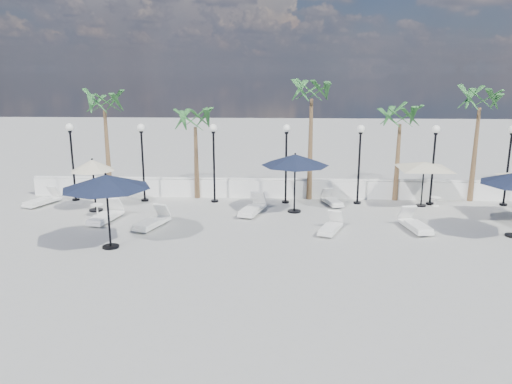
{
  "coord_description": "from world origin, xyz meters",
  "views": [
    {
      "loc": [
        -0.35,
        -17.23,
        6.4
      ],
      "look_at": [
        -1.27,
        2.57,
        1.5
      ],
      "focal_mm": 35.0,
      "sensor_mm": 36.0,
      "label": 1
    }
  ],
  "objects_px": {
    "lounger_0": "(106,216)",
    "lounger_1": "(42,200)",
    "lounger_2": "(152,221)",
    "parasol_navy_mid": "(295,160)",
    "parasol_cream_sq_a": "(424,162)",
    "lounger_4": "(332,200)",
    "lounger_5": "(253,208)",
    "lounger_3": "(331,227)",
    "parasol_navy_left": "(106,182)",
    "parasol_cream_small": "(93,166)",
    "lounger_6": "(415,224)"
  },
  "relations": [
    {
      "from": "lounger_5",
      "to": "parasol_cream_sq_a",
      "type": "xyz_separation_m",
      "value": [
        8.01,
        1.72,
        1.87
      ]
    },
    {
      "from": "lounger_3",
      "to": "lounger_4",
      "type": "xyz_separation_m",
      "value": [
        0.47,
        4.21,
        -0.01
      ]
    },
    {
      "from": "lounger_4",
      "to": "parasol_navy_left",
      "type": "relative_size",
      "value": 0.57
    },
    {
      "from": "lounger_6",
      "to": "parasol_cream_small",
      "type": "xyz_separation_m",
      "value": [
        -14.03,
        2.25,
        1.85
      ]
    },
    {
      "from": "lounger_0",
      "to": "parasol_cream_small",
      "type": "relative_size",
      "value": 0.9
    },
    {
      "from": "parasol_navy_mid",
      "to": "parasol_cream_sq_a",
      "type": "bearing_deg",
      "value": 11.97
    },
    {
      "from": "lounger_5",
      "to": "lounger_6",
      "type": "relative_size",
      "value": 1.03
    },
    {
      "from": "parasol_navy_mid",
      "to": "parasol_cream_sq_a",
      "type": "relative_size",
      "value": 0.65
    },
    {
      "from": "lounger_1",
      "to": "lounger_5",
      "type": "height_order",
      "value": "lounger_5"
    },
    {
      "from": "parasol_navy_left",
      "to": "parasol_cream_sq_a",
      "type": "xyz_separation_m",
      "value": [
        13.0,
        6.35,
        -0.34
      ]
    },
    {
      "from": "lounger_3",
      "to": "lounger_4",
      "type": "height_order",
      "value": "lounger_3"
    },
    {
      "from": "lounger_3",
      "to": "parasol_navy_left",
      "type": "bearing_deg",
      "value": -144.17
    },
    {
      "from": "lounger_0",
      "to": "lounger_1",
      "type": "relative_size",
      "value": 1.08
    },
    {
      "from": "lounger_2",
      "to": "lounger_5",
      "type": "bearing_deg",
      "value": 46.68
    },
    {
      "from": "lounger_0",
      "to": "lounger_4",
      "type": "height_order",
      "value": "lounger_0"
    },
    {
      "from": "lounger_4",
      "to": "parasol_cream_small",
      "type": "relative_size",
      "value": 0.73
    },
    {
      "from": "lounger_1",
      "to": "lounger_4",
      "type": "bearing_deg",
      "value": 24.02
    },
    {
      "from": "parasol_navy_mid",
      "to": "lounger_0",
      "type": "bearing_deg",
      "value": -166.98
    },
    {
      "from": "lounger_2",
      "to": "lounger_5",
      "type": "relative_size",
      "value": 0.96
    },
    {
      "from": "lounger_6",
      "to": "parasol_cream_sq_a",
      "type": "relative_size",
      "value": 0.46
    },
    {
      "from": "lounger_0",
      "to": "parasol_navy_left",
      "type": "xyz_separation_m",
      "value": [
        1.26,
        -3.17,
        2.21
      ]
    },
    {
      "from": "lounger_2",
      "to": "parasol_navy_mid",
      "type": "xyz_separation_m",
      "value": [
        5.95,
        2.59,
        2.17
      ]
    },
    {
      "from": "parasol_navy_mid",
      "to": "parasol_navy_left",
      "type": "bearing_deg",
      "value": -143.75
    },
    {
      "from": "lounger_1",
      "to": "parasol_navy_left",
      "type": "bearing_deg",
      "value": -26.08
    },
    {
      "from": "lounger_3",
      "to": "parasol_cream_small",
      "type": "xyz_separation_m",
      "value": [
        -10.58,
        2.67,
        1.88
      ]
    },
    {
      "from": "lounger_1",
      "to": "lounger_2",
      "type": "distance_m",
      "value": 6.97
    },
    {
      "from": "lounger_0",
      "to": "lounger_6",
      "type": "relative_size",
      "value": 1.03
    },
    {
      "from": "lounger_2",
      "to": "parasol_navy_left",
      "type": "bearing_deg",
      "value": -92.38
    },
    {
      "from": "lounger_2",
      "to": "parasol_cream_small",
      "type": "relative_size",
      "value": 0.86
    },
    {
      "from": "lounger_4",
      "to": "lounger_5",
      "type": "xyz_separation_m",
      "value": [
        -3.75,
        -1.74,
        0.05
      ]
    },
    {
      "from": "lounger_3",
      "to": "lounger_5",
      "type": "xyz_separation_m",
      "value": [
        -3.28,
        2.47,
        0.03
      ]
    },
    {
      "from": "lounger_6",
      "to": "parasol_cream_sq_a",
      "type": "height_order",
      "value": "parasol_cream_sq_a"
    },
    {
      "from": "lounger_3",
      "to": "lounger_2",
      "type": "bearing_deg",
      "value": -161.18
    },
    {
      "from": "parasol_navy_mid",
      "to": "parasol_cream_small",
      "type": "bearing_deg",
      "value": -178.58
    },
    {
      "from": "lounger_3",
      "to": "lounger_1",
      "type": "bearing_deg",
      "value": -173.36
    },
    {
      "from": "lounger_3",
      "to": "lounger_4",
      "type": "relative_size",
      "value": 1.06
    },
    {
      "from": "lounger_3",
      "to": "parasol_navy_mid",
      "type": "height_order",
      "value": "parasol_navy_mid"
    },
    {
      "from": "parasol_cream_sq_a",
      "to": "lounger_1",
      "type": "bearing_deg",
      "value": -177.88
    },
    {
      "from": "lounger_0",
      "to": "parasol_navy_left",
      "type": "relative_size",
      "value": 0.7
    },
    {
      "from": "lounger_1",
      "to": "lounger_5",
      "type": "xyz_separation_m",
      "value": [
        10.23,
        -1.05,
        0.02
      ]
    },
    {
      "from": "lounger_4",
      "to": "lounger_6",
      "type": "bearing_deg",
      "value": -67.71
    },
    {
      "from": "lounger_3",
      "to": "lounger_6",
      "type": "distance_m",
      "value": 3.48
    },
    {
      "from": "lounger_2",
      "to": "parasol_navy_left",
      "type": "distance_m",
      "value": 3.45
    },
    {
      "from": "lounger_0",
      "to": "lounger_2",
      "type": "height_order",
      "value": "lounger_0"
    },
    {
      "from": "lounger_4",
      "to": "parasol_navy_mid",
      "type": "height_order",
      "value": "parasol_navy_mid"
    },
    {
      "from": "lounger_1",
      "to": "parasol_navy_mid",
      "type": "relative_size",
      "value": 0.67
    },
    {
      "from": "lounger_0",
      "to": "lounger_3",
      "type": "distance_m",
      "value": 9.59
    },
    {
      "from": "lounger_3",
      "to": "parasol_navy_mid",
      "type": "bearing_deg",
      "value": 136.76
    },
    {
      "from": "lounger_6",
      "to": "parasol_navy_left",
      "type": "height_order",
      "value": "parasol_navy_left"
    },
    {
      "from": "lounger_5",
      "to": "parasol_navy_mid",
      "type": "bearing_deg",
      "value": 29.27
    }
  ]
}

